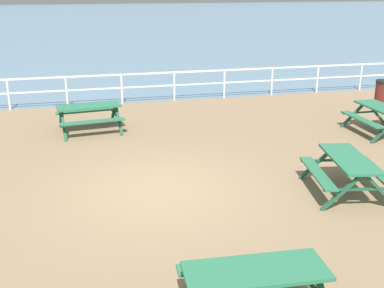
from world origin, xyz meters
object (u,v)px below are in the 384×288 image
object	(u,v)px
picnic_table_mid_centre	(255,282)
litter_bin	(383,94)
picnic_table_far_left	(348,166)
picnic_table_far_right	(89,112)
picnic_table_near_right	(381,113)

from	to	relation	value
picnic_table_mid_centre	litter_bin	world-z (taller)	litter_bin
picnic_table_far_left	picnic_table_far_right	world-z (taller)	same
picnic_table_near_right	picnic_table_far_left	world-z (taller)	same
picnic_table_near_right	picnic_table_far_left	size ratio (longest dim) A/B	0.88
picnic_table_near_right	picnic_table_mid_centre	world-z (taller)	same
picnic_table_near_right	litter_bin	world-z (taller)	litter_bin
picnic_table_mid_centre	litter_bin	bearing A→B (deg)	52.05
picnic_table_mid_centre	picnic_table_far_right	xyz separation A→B (m)	(-1.73, 8.95, 0.00)
picnic_table_near_right	picnic_table_mid_centre	bearing A→B (deg)	136.61
picnic_table_near_right	picnic_table_mid_centre	size ratio (longest dim) A/B	0.95
picnic_table_near_right	picnic_table_far_right	size ratio (longest dim) A/B	0.92
picnic_table_far_right	litter_bin	size ratio (longest dim) A/B	2.06
picnic_table_far_right	litter_bin	world-z (taller)	litter_bin
picnic_table_mid_centre	litter_bin	xyz separation A→B (m)	(8.29, 9.42, -0.10)
litter_bin	picnic_table_near_right	bearing A→B (deg)	-125.46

